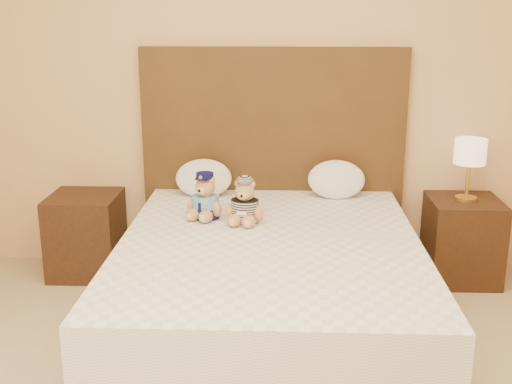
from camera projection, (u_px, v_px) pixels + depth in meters
bed at (270, 288)px, 3.49m from camera, size 1.60×2.00×0.55m
headboard at (273, 160)px, 4.33m from camera, size 1.75×0.08×1.50m
nightstand_left at (86, 235)px, 4.31m from camera, size 0.45×0.45×0.55m
nightstand_right at (462, 240)px, 4.21m from camera, size 0.45×0.45×0.55m
lamp at (470, 155)px, 4.05m from camera, size 0.20×0.20×0.40m
teddy_police at (205, 196)px, 3.74m from camera, size 0.30×0.30×0.27m
teddy_prisoner at (245, 201)px, 3.65m from camera, size 0.27×0.26×0.26m
pillow_left at (204, 176)px, 4.19m from camera, size 0.37×0.24×0.26m
pillow_right at (336, 178)px, 4.16m from camera, size 0.37×0.24×0.26m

